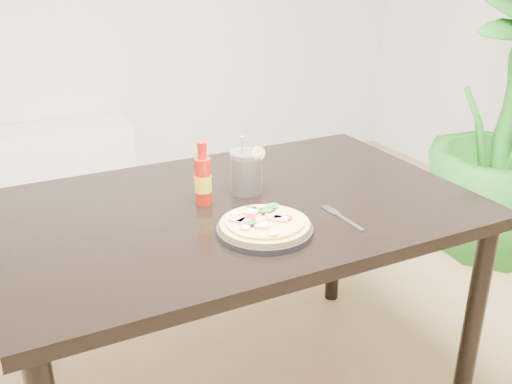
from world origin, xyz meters
name	(u,v)px	position (x,y,z in m)	size (l,w,h in m)	color
floor	(312,383)	(0.00, 0.00, 0.00)	(4.50, 4.50, 0.00)	#9E7A51
dining_table	(238,227)	(-0.26, 0.05, 0.67)	(1.40, 0.90, 0.75)	black
plate	(265,230)	(-0.28, -0.16, 0.76)	(0.26, 0.26, 0.02)	black
pizza	(264,223)	(-0.29, -0.16, 0.78)	(0.24, 0.24, 0.03)	tan
hot_sauce_bottle	(203,180)	(-0.36, 0.10, 0.83)	(0.05, 0.05, 0.19)	red
cola_cup	(246,173)	(-0.20, 0.12, 0.81)	(0.11, 0.10, 0.19)	black
fork	(341,217)	(-0.05, -0.17, 0.75)	(0.02, 0.19, 0.00)	silver
houseplant	(509,126)	(1.38, 0.47, 0.67)	(0.75, 0.75, 1.34)	#247D21
plant_pot	(491,229)	(1.38, 0.47, 0.11)	(0.28, 0.28, 0.22)	brown
media_console	(12,173)	(-0.80, 2.07, 0.25)	(1.40, 0.34, 0.50)	white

